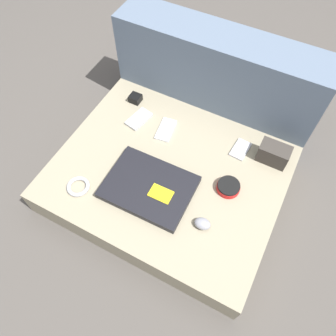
% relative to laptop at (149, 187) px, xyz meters
% --- Properties ---
extents(ground_plane, '(8.00, 8.00, 0.00)m').
position_rel_laptop_xyz_m(ground_plane, '(0.03, 0.11, -0.15)').
color(ground_plane, '#4C4742').
extents(couch_seat, '(0.93, 0.75, 0.14)m').
position_rel_laptop_xyz_m(couch_seat, '(0.03, 0.11, -0.08)').
color(couch_seat, gray).
rests_on(couch_seat, ground_plane).
extents(couch_backrest, '(0.93, 0.20, 0.48)m').
position_rel_laptop_xyz_m(couch_backrest, '(0.03, 0.59, 0.09)').
color(couch_backrest, slate).
rests_on(couch_backrest, ground_plane).
extents(laptop, '(0.35, 0.26, 0.03)m').
position_rel_laptop_xyz_m(laptop, '(0.00, 0.00, 0.00)').
color(laptop, black).
rests_on(laptop, couch_seat).
extents(computer_mouse, '(0.07, 0.05, 0.04)m').
position_rel_laptop_xyz_m(computer_mouse, '(0.25, -0.04, 0.00)').
color(computer_mouse, gray).
rests_on(computer_mouse, couch_seat).
extents(speaker_puck, '(0.09, 0.09, 0.03)m').
position_rel_laptop_xyz_m(speaker_puck, '(0.28, 0.15, 0.00)').
color(speaker_puck, red).
rests_on(speaker_puck, couch_seat).
extents(phone_silver, '(0.07, 0.11, 0.01)m').
position_rel_laptop_xyz_m(phone_silver, '(0.25, 0.35, -0.01)').
color(phone_silver, '#B7B7BC').
rests_on(phone_silver, couch_seat).
extents(phone_black, '(0.08, 0.13, 0.01)m').
position_rel_laptop_xyz_m(phone_black, '(-0.08, 0.30, -0.01)').
color(phone_black, silver).
rests_on(phone_black, couch_seat).
extents(phone_small, '(0.09, 0.13, 0.01)m').
position_rel_laptop_xyz_m(phone_small, '(-0.22, 0.29, -0.01)').
color(phone_small, '#B7B7BC').
rests_on(phone_small, couch_seat).
extents(camera_pouch, '(0.12, 0.07, 0.09)m').
position_rel_laptop_xyz_m(camera_pouch, '(0.39, 0.36, 0.03)').
color(camera_pouch, '#38332D').
rests_on(camera_pouch, couch_seat).
extents(charger_brick, '(0.05, 0.05, 0.03)m').
position_rel_laptop_xyz_m(charger_brick, '(-0.29, 0.39, 0.00)').
color(charger_brick, black).
rests_on(charger_brick, couch_seat).
extents(cable_coil, '(0.09, 0.09, 0.02)m').
position_rel_laptop_xyz_m(cable_coil, '(-0.25, -0.13, -0.01)').
color(cable_coil, '#B2B2B7').
rests_on(cable_coil, couch_seat).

